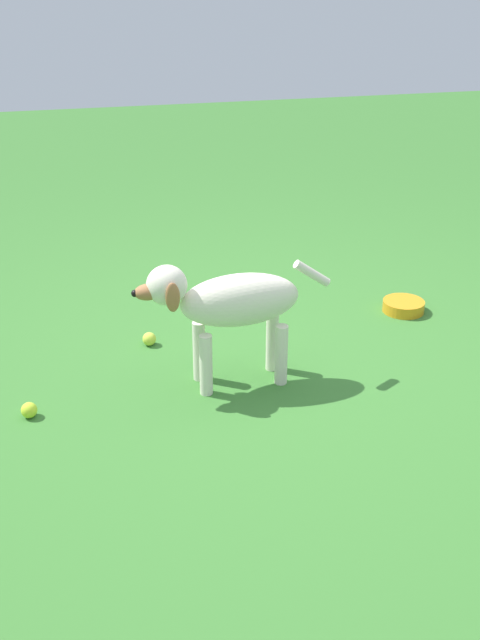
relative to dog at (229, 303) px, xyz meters
name	(u,v)px	position (x,y,z in m)	size (l,w,h in m)	color
ground	(267,364)	(-0.21, -0.12, -0.38)	(14.00, 14.00, 0.00)	#38722D
dog	(229,303)	(0.00, 0.00, 0.00)	(0.86, 0.21, 0.58)	silver
tennis_ball_0	(29,410)	(0.86, 0.07, -0.35)	(0.07, 0.07, 0.07)	#C2E031
tennis_ball_1	(258,306)	(-0.33, -0.69, -0.35)	(0.07, 0.07, 0.07)	#C6D837
tennis_ball_2	(149,339)	(0.29, -0.44, -0.35)	(0.07, 0.07, 0.07)	#C5D941
water_bowl	(403,306)	(-1.08, -0.49, -0.35)	(0.22, 0.22, 0.06)	orange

